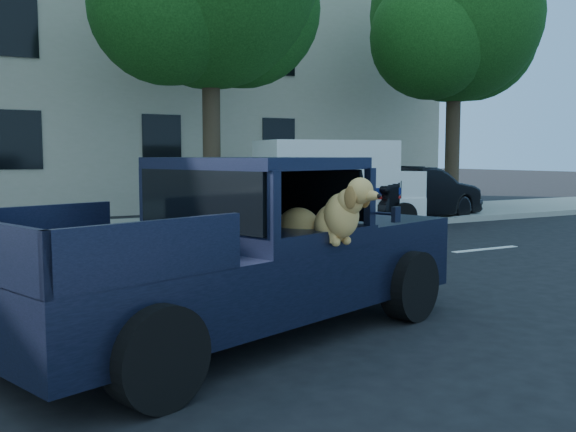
{
  "coord_description": "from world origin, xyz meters",
  "views": [
    {
      "loc": [
        -1.17,
        -5.28,
        1.79
      ],
      "look_at": [
        1.8,
        0.01,
        1.21
      ],
      "focal_mm": 40.0,
      "sensor_mm": 36.0,
      "label": 1
    }
  ],
  "objects": [
    {
      "name": "parked_sedan",
      "position": [
        10.1,
        7.95,
        0.74
      ],
      "size": [
        2.64,
        4.72,
        1.47
      ],
      "primitive_type": "imported",
      "rotation": [
        0.0,
        0.0,
        1.83
      ],
      "color": "black",
      "rests_on": "ground"
    },
    {
      "name": "ground",
      "position": [
        0.0,
        0.0,
        0.0
      ],
      "size": [
        120.0,
        120.0,
        0.0
      ],
      "primitive_type": "plane",
      "color": "black",
      "rests_on": "ground"
    },
    {
      "name": "lane_stripes",
      "position": [
        2.0,
        3.4,
        0.01
      ],
      "size": [
        21.6,
        0.14,
        0.01
      ],
      "primitive_type": null,
      "color": "silver",
      "rests_on": "ground"
    },
    {
      "name": "mail_truck",
      "position": [
        7.52,
        7.85,
        0.93
      ],
      "size": [
        4.11,
        2.45,
        2.14
      ],
      "rotation": [
        0.0,
        0.0,
        -0.14
      ],
      "color": "silver",
      "rests_on": "ground"
    },
    {
      "name": "pickup_truck",
      "position": [
        1.38,
        0.37,
        0.6
      ],
      "size": [
        5.28,
        3.35,
        1.76
      ],
      "rotation": [
        0.0,
        0.0,
        0.32
      ],
      "color": "black",
      "rests_on": "ground"
    },
    {
      "name": "street_tree_right",
      "position": [
        13.03,
        9.62,
        5.71
      ],
      "size": [
        6.0,
        5.2,
        8.6
      ],
      "color": "#332619",
      "rests_on": "ground"
    },
    {
      "name": "building_main",
      "position": [
        3.0,
        16.5,
        4.5
      ],
      "size": [
        26.0,
        6.0,
        9.0
      ],
      "primitive_type": "cube",
      "color": "#C1B49F",
      "rests_on": "ground"
    }
  ]
}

